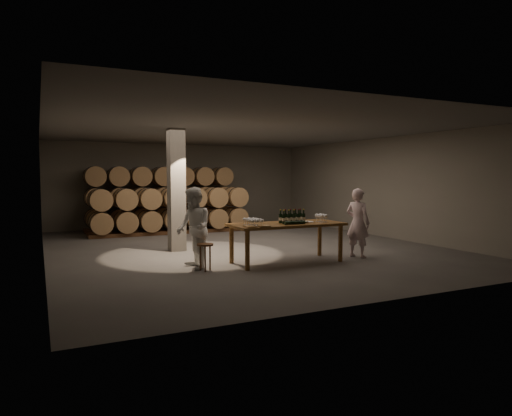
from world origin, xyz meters
name	(u,v)px	position (x,y,z in m)	size (l,w,h in m)	color
room	(176,190)	(-1.80, 0.20, 1.60)	(12.00, 12.00, 12.00)	#4D4A48
tasting_table	(287,228)	(0.00, -2.50, 0.80)	(2.60, 1.10, 0.90)	brown
barrel_stack_back	(162,197)	(-0.96, 5.20, 1.20)	(5.48, 0.95, 2.31)	brown
barrel_stack_front	(172,209)	(-0.96, 3.80, 0.83)	(5.48, 0.95, 1.57)	brown
bottle_cluster	(292,218)	(0.12, -2.53, 1.01)	(0.60, 0.23, 0.32)	black
lying_bottles	(295,223)	(0.04, -2.80, 0.94)	(0.60, 0.08, 0.08)	black
glass_cluster_left	(253,220)	(-0.91, -2.65, 1.02)	(0.30, 0.52, 0.16)	silver
glass_cluster_right	(321,216)	(0.88, -2.58, 1.04)	(0.20, 0.31, 0.19)	silver
plate	(307,222)	(0.55, -2.51, 0.91)	(0.29, 0.29, 0.02)	white
notebook_near	(264,226)	(-0.80, -2.95, 0.92)	(0.24, 0.19, 0.03)	olive
notebook_corner	(250,226)	(-1.09, -2.86, 0.91)	(0.20, 0.26, 0.02)	olive
pen	(267,226)	(-0.72, -2.95, 0.91)	(0.01, 0.01, 0.13)	black
stool	(205,249)	(-1.99, -2.59, 0.47)	(0.34, 0.34, 0.57)	brown
person_man	(358,223)	(1.88, -2.66, 0.84)	(0.61, 0.40, 1.67)	silver
person_woman	(194,228)	(-2.13, -2.28, 0.87)	(0.85, 0.66, 1.74)	white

